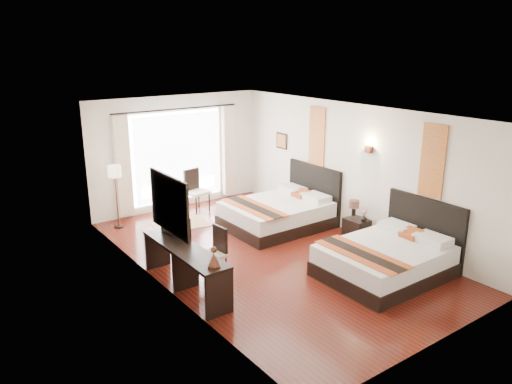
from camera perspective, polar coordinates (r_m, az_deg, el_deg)
floor at (r=9.88m, az=1.43°, el=-7.20°), size 4.50×7.50×0.01m
ceiling at (r=9.12m, az=1.56°, el=9.08°), size 4.50×7.50×0.02m
wall_headboard at (r=10.87m, az=10.95°, el=2.56°), size 0.01×7.50×2.80m
wall_desk at (r=8.29m, az=-10.94°, el=-1.86°), size 0.01×7.50×2.80m
wall_window at (r=12.50m, az=-9.01°, el=4.48°), size 4.50×0.01×2.80m
wall_entry at (r=6.98m, az=20.60°, el=-6.26°), size 4.50×0.01×2.80m
window_glass at (r=12.51m, az=-8.96°, el=4.02°), size 2.40×0.02×2.20m
sheer_curtain at (r=12.45m, az=-8.83°, el=3.97°), size 2.30×0.02×2.10m
drape_left at (r=11.85m, az=-14.97°, el=2.86°), size 0.35×0.14×2.35m
drape_right at (r=13.13m, az=-3.11°, el=4.71°), size 0.35×0.14×2.35m
art_panel_near at (r=9.55m, az=19.54°, el=3.35°), size 0.03×0.50×1.35m
art_panel_far at (r=11.52m, az=6.98°, el=6.33°), size 0.03×0.50×1.35m
wall_sconce at (r=10.41m, az=12.77°, el=4.77°), size 0.10×0.14×0.14m
mirror_frame at (r=7.99m, az=-9.88°, el=-1.39°), size 0.04×1.25×0.95m
mirror_glass at (r=8.00m, az=-9.72°, el=-1.36°), size 0.01×1.12×0.82m
bed_near at (r=9.26m, az=14.86°, el=-7.28°), size 2.22×1.73×1.25m
bed_far at (r=11.26m, az=2.74°, el=-2.34°), size 2.27×1.77×1.28m
nightstand at (r=10.72m, az=11.40°, el=-4.22°), size 0.39×0.48×0.46m
table_lamp at (r=10.66m, az=11.14°, el=-1.49°), size 0.21×0.21×0.34m
vase at (r=10.49m, az=12.24°, el=-2.76°), size 0.15×0.15×0.15m
console_desk at (r=8.51m, az=-8.09°, el=-8.64°), size 0.50×2.20×0.76m
television at (r=8.67m, az=-9.57°, el=-3.97°), size 0.29×0.74×0.43m
bronze_figurine at (r=7.54m, az=-4.83°, el=-7.58°), size 0.22×0.22×0.29m
desk_chair at (r=8.92m, az=-4.97°, el=-8.00°), size 0.45×0.45×0.92m
floor_lamp at (r=11.36m, az=-15.84°, el=1.80°), size 0.29×0.29×1.43m
side_table at (r=11.86m, az=-9.05°, el=-1.69°), size 0.52×0.52×0.60m
fruit_bowl at (r=11.78m, az=-9.23°, el=-0.20°), size 0.25×0.25×0.05m
window_chair at (r=12.37m, az=-6.77°, el=-0.75°), size 0.56×0.56×1.04m
jute_rug at (r=11.62m, az=-8.61°, el=-3.59°), size 1.42×1.12×0.01m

